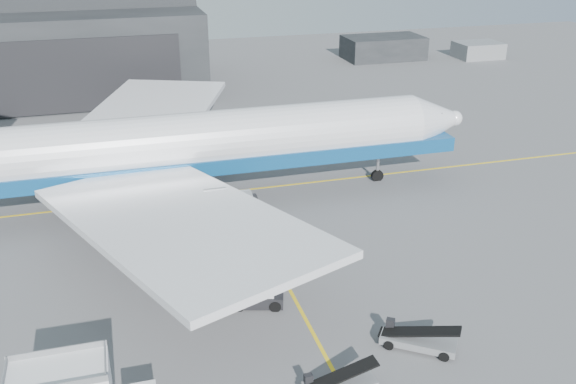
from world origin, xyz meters
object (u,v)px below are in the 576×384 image
object	(u,v)px
airliner	(184,146)
belt_loader_a	(339,384)
belt_loader_b	(418,340)
pushback_tug	(259,296)

from	to	relation	value
airliner	belt_loader_a	xyz separation A→B (m)	(4.53, -27.66, -4.89)
airliner	belt_loader_b	world-z (taller)	airliner
pushback_tug	airliner	bearing A→B (deg)	113.97
airliner	belt_loader_b	distance (m)	27.81
pushback_tug	belt_loader_b	distance (m)	10.94
pushback_tug	belt_loader_a	bearing A→B (deg)	-60.89
belt_loader_a	belt_loader_b	distance (m)	6.39
airliner	pushback_tug	xyz separation A→B (m)	(2.36, -17.96, -4.80)
belt_loader_a	belt_loader_b	size ratio (longest dim) A/B	0.95
airliner	belt_loader_b	xyz separation A→B (m)	(10.47, -25.30, -4.84)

